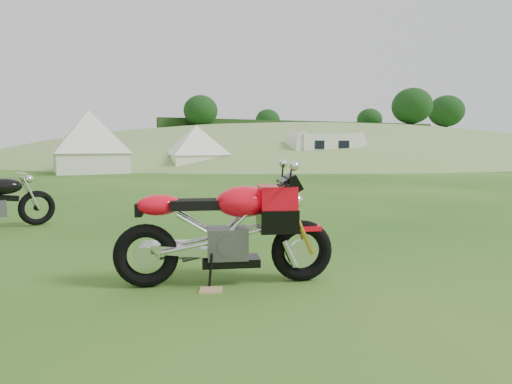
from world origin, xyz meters
name	(u,v)px	position (x,y,z in m)	size (l,w,h in m)	color
ground	(253,264)	(0.00, 0.00, 0.00)	(120.00, 120.00, 0.00)	#174D10
hillside	(310,158)	(24.00, 40.00, 0.00)	(80.00, 64.00, 8.00)	#77994E
hedgerow	(310,158)	(24.00, 40.00, 0.00)	(36.00, 1.20, 8.60)	#1D3411
sport_motorcycle	(225,223)	(-0.53, -0.55, 0.63)	(2.11, 0.53, 1.27)	red
plywood_board	(211,290)	(-0.74, -0.71, 0.01)	(0.22, 0.17, 0.02)	tan
tent_left	(90,144)	(-1.16, 19.54, 1.49)	(3.45, 3.45, 2.99)	silver
tent_mid	(196,148)	(4.52, 19.37, 1.30)	(3.00, 3.00, 2.60)	white
caravan	(326,151)	(12.13, 17.75, 1.08)	(4.61, 2.06, 2.16)	silver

